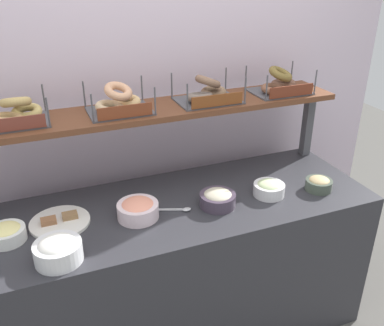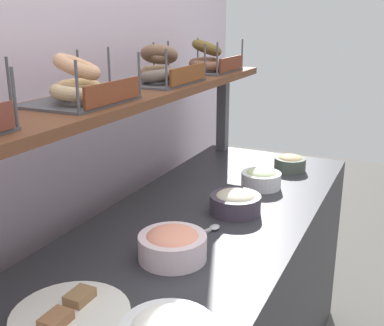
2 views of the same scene
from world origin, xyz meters
name	(u,v)px [view 2 (image 2 of 2)]	position (x,y,z in m)	size (l,w,h in m)	color
back_wall	(58,109)	(0.00, 0.55, 1.20)	(3.16, 0.06, 2.40)	silver
shelf_riser_right	(223,112)	(0.92, 0.27, 1.05)	(0.05, 0.05, 0.40)	#4C4C51
upper_shelf	(122,97)	(0.00, 0.27, 1.26)	(1.92, 0.32, 0.03)	brown
bowl_hummus	(290,163)	(0.72, -0.14, 0.89)	(0.14, 0.14, 0.07)	#465144
bowl_lox_spread	(172,244)	(-0.24, -0.04, 0.90)	(0.20, 0.20, 0.09)	silver
bowl_scallion_spread	(261,178)	(0.45, -0.09, 0.89)	(0.16, 0.16, 0.08)	white
bowl_tuna_salad	(235,202)	(0.15, -0.09, 0.89)	(0.18, 0.18, 0.08)	#453949
serving_plate_white	(70,314)	(-0.60, 0.04, 0.86)	(0.28, 0.28, 0.04)	white
serving_spoon_near_plate	(206,231)	(-0.04, -0.06, 0.86)	(0.17, 0.08, 0.01)	#B7B7BC
bagel_basket_plain	(79,87)	(-0.23, 0.26, 1.33)	(0.31, 0.26, 0.15)	#4C4C51
bagel_basket_poppy	(160,71)	(0.24, 0.26, 1.33)	(0.33, 0.26, 0.15)	#4C4C51
bagel_basket_cinnamon_raisin	(207,61)	(0.69, 0.26, 1.33)	(0.32, 0.26, 0.15)	#4C4C51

